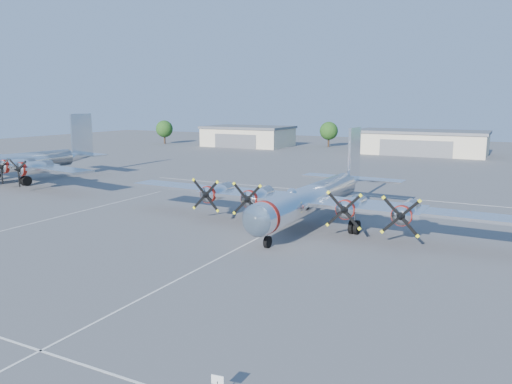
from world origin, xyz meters
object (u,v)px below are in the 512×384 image
at_px(hangar_west, 248,136).
at_px(tree_west, 329,131).
at_px(hangar_center, 421,142).
at_px(info_placard, 218,382).
at_px(tree_far_west, 164,129).
at_px(main_bomber_b29, 313,224).
at_px(bomber_west, 21,181).

xyz_separation_m(hangar_west, tree_west, (20.00, 8.04, 1.51)).
bearing_deg(hangar_center, info_placard, -84.73).
height_order(hangar_west, info_placard, hangar_west).
relative_size(tree_far_west, tree_west, 1.00).
relative_size(hangar_west, info_placard, 22.19).
bearing_deg(hangar_west, main_bomber_b29, -57.47).
height_order(bomber_west, info_placard, bomber_west).
xyz_separation_m(tree_west, main_bomber_b29, (27.38, -82.33, -4.22)).
relative_size(hangar_west, main_bomber_b29, 0.57).
relative_size(hangar_west, hangar_center, 0.79).
bearing_deg(tree_west, hangar_west, -158.11).
bearing_deg(bomber_west, info_placard, -22.52).
bearing_deg(info_placard, main_bomber_b29, 96.04).
distance_m(hangar_west, info_placard, 116.92).
distance_m(hangar_center, bomber_west, 83.54).
xyz_separation_m(hangar_center, tree_far_west, (-70.00, -3.96, 1.51)).
bearing_deg(hangar_center, bomber_west, -123.41).
relative_size(tree_far_west, main_bomber_b29, 0.17).
relative_size(tree_west, info_placard, 6.52).
distance_m(main_bomber_b29, bomber_west, 48.58).
xyz_separation_m(bomber_west, info_placard, (55.52, -33.70, 0.72)).
bearing_deg(hangar_west, tree_west, 21.89).
bearing_deg(tree_west, main_bomber_b29, -71.60).
bearing_deg(hangar_center, tree_west, 162.18).
distance_m(tree_west, bomber_west, 80.63).
distance_m(tree_west, main_bomber_b29, 86.87).
height_order(hangar_west, tree_far_west, tree_far_west).
relative_size(hangar_center, tree_west, 4.31).
bearing_deg(tree_far_west, bomber_west, -69.93).
relative_size(hangar_west, tree_west, 3.40).
bearing_deg(info_placard, tree_west, 99.44).
distance_m(bomber_west, info_placard, 64.95).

